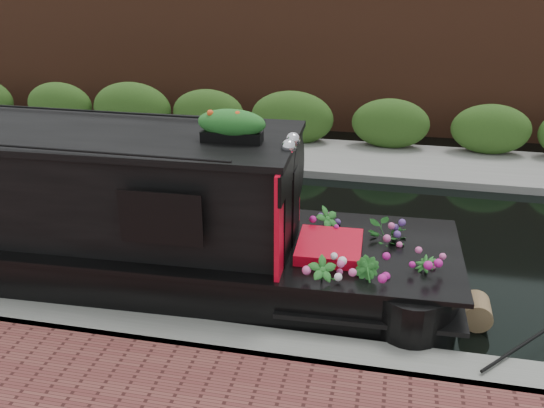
# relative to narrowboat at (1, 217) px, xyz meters

# --- Properties ---
(ground) EXTENTS (80.00, 80.00, 0.00)m
(ground) POSITION_rel_narrowboat_xyz_m (3.40, 1.98, -0.91)
(ground) COLOR black
(ground) RESTS_ON ground
(near_bank_coping) EXTENTS (40.00, 0.60, 0.50)m
(near_bank_coping) POSITION_rel_narrowboat_xyz_m (3.40, -1.32, -0.91)
(near_bank_coping) COLOR slate
(near_bank_coping) RESTS_ON ground
(far_bank_path) EXTENTS (40.00, 2.40, 0.34)m
(far_bank_path) POSITION_rel_narrowboat_xyz_m (3.40, 6.18, -0.91)
(far_bank_path) COLOR gray
(far_bank_path) RESTS_ON ground
(far_hedge) EXTENTS (40.00, 1.10, 2.80)m
(far_hedge) POSITION_rel_narrowboat_xyz_m (3.40, 7.08, -0.91)
(far_hedge) COLOR #2E531B
(far_hedge) RESTS_ON ground
(far_brick_wall) EXTENTS (40.00, 1.00, 8.00)m
(far_brick_wall) POSITION_rel_narrowboat_xyz_m (3.40, 9.18, -0.91)
(far_brick_wall) COLOR #582E1D
(far_brick_wall) RESTS_ON ground
(narrowboat) EXTENTS (13.07, 2.73, 3.04)m
(narrowboat) POSITION_rel_narrowboat_xyz_m (0.00, 0.00, 0.00)
(narrowboat) COLOR black
(narrowboat) RESTS_ON ground
(rope_fender) EXTENTS (0.40, 0.46, 0.40)m
(rope_fender) POSITION_rel_narrowboat_xyz_m (7.04, -0.00, -0.71)
(rope_fender) COLOR brown
(rope_fender) RESTS_ON ground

